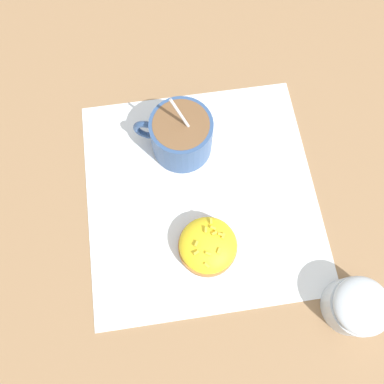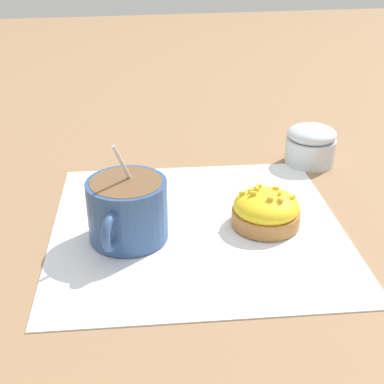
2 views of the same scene
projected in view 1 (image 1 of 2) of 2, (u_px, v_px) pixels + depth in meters
The scene contains 5 objects.
ground_plane at pixel (201, 194), 0.53m from camera, with size 3.00×3.00×0.00m, color #93704C.
paper_napkin at pixel (201, 194), 0.53m from camera, with size 0.35×0.35×0.00m.
coffee_cup at pixel (181, 135), 0.52m from camera, with size 0.09×0.11×0.11m.
frosted_pastry at pixel (208, 246), 0.49m from camera, with size 0.08×0.08×0.04m.
sugar_bowl at pixel (357, 306), 0.46m from camera, with size 0.07×0.07×0.06m.
Camera 1 is at (0.16, -0.05, 0.51)m, focal length 35.00 mm.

